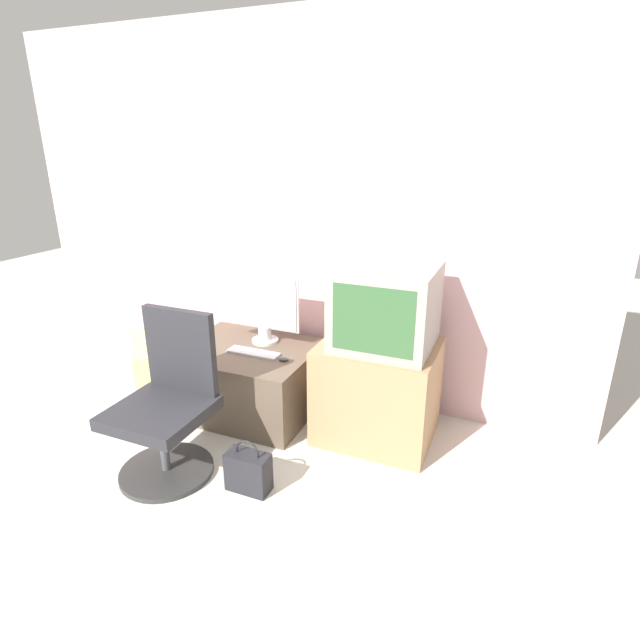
{
  "coord_description": "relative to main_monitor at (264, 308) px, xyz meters",
  "views": [
    {
      "loc": [
        1.63,
        -1.85,
        1.82
      ],
      "look_at": [
        0.45,
        0.95,
        0.72
      ],
      "focal_mm": 28.0,
      "sensor_mm": 36.0,
      "label": 1
    }
  ],
  "objects": [
    {
      "name": "ground_plane",
      "position": [
        -0.0,
        -1.02,
        -0.72
      ],
      "size": [
        12.0,
        12.0,
        0.0
      ],
      "primitive_type": "plane",
      "color": "beige"
    },
    {
      "name": "desk",
      "position": [
        -0.06,
        -0.15,
        -0.49
      ],
      "size": [
        0.92,
        0.76,
        0.47
      ],
      "color": "brown",
      "rests_on": "ground_plane"
    },
    {
      "name": "cardboard_box_lower",
      "position": [
        -0.78,
        -0.25,
        -0.56
      ],
      "size": [
        0.24,
        0.25,
        0.32
      ],
      "color": "tan",
      "rests_on": "ground_plane"
    },
    {
      "name": "keyboard",
      "position": [
        0.03,
        -0.22,
        -0.25
      ],
      "size": [
        0.36,
        0.1,
        0.01
      ],
      "color": "silver",
      "rests_on": "desk"
    },
    {
      "name": "office_chair",
      "position": [
        -0.12,
        -0.92,
        -0.33
      ],
      "size": [
        0.53,
        0.53,
        0.93
      ],
      "color": "#333333",
      "rests_on": "ground_plane"
    },
    {
      "name": "cardboard_box_upper",
      "position": [
        -0.78,
        -0.25,
        -0.28
      ],
      "size": [
        0.22,
        0.23,
        0.23
      ],
      "color": "#D1B27F",
      "rests_on": "cardboard_box_lower"
    },
    {
      "name": "main_monitor",
      "position": [
        0.0,
        0.0,
        0.0
      ],
      "size": [
        0.53,
        0.19,
        0.49
      ],
      "color": "silver",
      "rests_on": "desk"
    },
    {
      "name": "mouse",
      "position": [
        0.27,
        -0.24,
        -0.24
      ],
      "size": [
        0.07,
        0.04,
        0.03
      ],
      "color": "#4C4C51",
      "rests_on": "desk"
    },
    {
      "name": "crt_tv",
      "position": [
        0.9,
        -0.14,
        0.16
      ],
      "size": [
        0.57,
        0.53,
        0.5
      ],
      "color": "gray",
      "rests_on": "side_stand"
    },
    {
      "name": "wall_back",
      "position": [
        -0.0,
        0.31,
        0.58
      ],
      "size": [
        4.4,
        0.05,
        2.6
      ],
      "color": "beige",
      "rests_on": "ground_plane"
    },
    {
      "name": "side_stand",
      "position": [
        0.87,
        -0.14,
        -0.4
      ],
      "size": [
        0.71,
        0.58,
        0.64
      ],
      "color": "#A37F56",
      "rests_on": "ground_plane"
    },
    {
      "name": "handbag",
      "position": [
        0.39,
        -0.93,
        -0.6
      ],
      "size": [
        0.24,
        0.12,
        0.31
      ],
      "color": "#232328",
      "rests_on": "ground_plane"
    }
  ]
}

